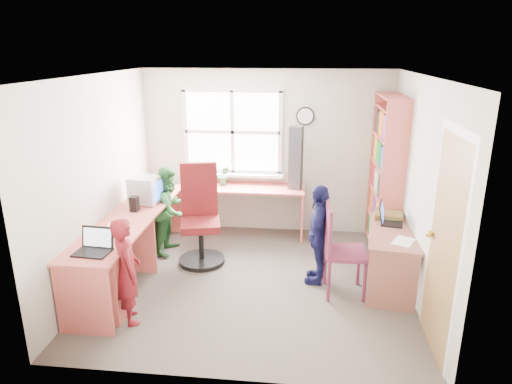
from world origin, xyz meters
TOP-DOWN VIEW (x-y plane):
  - room at (0.01, 0.10)m, footprint 3.64×3.44m
  - l_desk at (-1.31, -0.28)m, footprint 2.38×2.95m
  - right_desk at (1.60, 0.12)m, footprint 0.71×1.25m
  - bookshelf at (1.65, 1.19)m, footprint 0.30×1.02m
  - swivel_chair at (-0.75, 0.53)m, footprint 0.72×0.72m
  - wooden_chair at (0.96, -0.14)m, footprint 0.48×0.48m
  - crt_monitor at (-1.47, 0.57)m, footprint 0.40×0.37m
  - laptop_left at (-1.48, -0.91)m, footprint 0.36×0.30m
  - laptop_right at (1.57, 0.38)m, footprint 0.35×0.39m
  - speaker_a at (-1.51, 0.25)m, footprint 0.10×0.10m
  - speaker_b at (-1.51, 0.78)m, footprint 0.09×0.09m
  - cd_tower at (0.43, 1.42)m, footprint 0.21×0.19m
  - game_box at (1.61, 0.56)m, footprint 0.37×0.37m
  - paper_a at (-1.51, -0.29)m, footprint 0.32×0.38m
  - paper_b at (1.65, -0.19)m, footprint 0.30×0.33m
  - potted_plant at (-0.60, 1.47)m, footprint 0.17×0.15m
  - person_red at (-1.16, -0.93)m, footprint 0.44×0.49m
  - person_green at (-1.22, 0.77)m, footprint 0.52×0.63m
  - person_navy at (0.76, 0.12)m, footprint 0.40×0.74m

SIDE VIEW (x-z plane):
  - l_desk at x=-1.31m, z-range 0.08..0.83m
  - right_desk at x=1.60m, z-range 0.15..0.84m
  - swivel_chair at x=-0.75m, z-range -0.09..1.19m
  - person_red at x=-1.16m, z-range 0.00..1.12m
  - wooden_chair at x=0.96m, z-range 0.04..1.09m
  - person_green at x=-1.22m, z-range 0.00..1.19m
  - person_navy at x=0.76m, z-range 0.00..1.20m
  - paper_b at x=1.65m, z-range 0.68..0.69m
  - game_box at x=1.61m, z-range 0.68..0.75m
  - laptop_right at x=1.57m, z-range 0.62..0.86m
  - paper_a at x=-1.51m, z-range 0.75..0.75m
  - laptop_left at x=-1.48m, z-range 0.69..0.92m
  - speaker_b at x=-1.51m, z-range 0.75..0.94m
  - speaker_a at x=-1.51m, z-range 0.75..0.94m
  - potted_plant at x=-0.60m, z-range 0.75..1.04m
  - crt_monitor at x=-1.47m, z-range 0.75..1.10m
  - bookshelf at x=1.65m, z-range -0.05..2.05m
  - cd_tower at x=0.43m, z-range 0.75..1.65m
  - room at x=0.01m, z-range 0.00..2.44m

